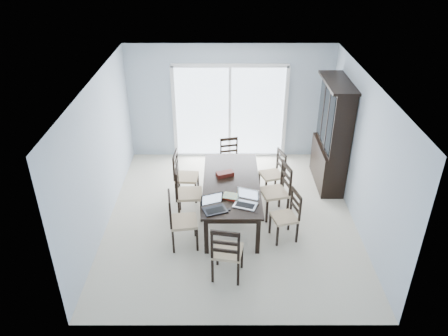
{
  "coord_description": "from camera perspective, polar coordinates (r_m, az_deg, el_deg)",
  "views": [
    {
      "loc": [
        -0.14,
        -6.61,
        4.79
      ],
      "look_at": [
        -0.13,
        0.0,
        1.05
      ],
      "focal_mm": 35.0,
      "sensor_mm": 36.0,
      "label": 1
    }
  ],
  "objects": [
    {
      "name": "game_box",
      "position": [
        7.93,
        0.12,
        -0.79
      ],
      "size": [
        0.35,
        0.26,
        0.08
      ],
      "primitive_type": "cube",
      "rotation": [
        0.0,
        0.0,
        0.37
      ],
      "color": "#47100E",
      "rests_on": "dining_table"
    },
    {
      "name": "chair_left_near",
      "position": [
        7.21,
        -6.12,
        -6.14
      ],
      "size": [
        0.51,
        0.49,
        1.16
      ],
      "rotation": [
        0.0,
        0.0,
        -1.42
      ],
      "color": "black",
      "rests_on": "floor"
    },
    {
      "name": "back_wall",
      "position": [
        9.76,
        0.76,
        8.55
      ],
      "size": [
        4.5,
        0.02,
        2.6
      ],
      "primitive_type": "cube",
      "color": "#A6B5C6",
      "rests_on": "floor"
    },
    {
      "name": "chair_right_mid",
      "position": [
        7.98,
        7.3,
        -2.21
      ],
      "size": [
        0.56,
        0.55,
        1.19
      ],
      "rotation": [
        0.0,
        0.0,
        1.83
      ],
      "color": "black",
      "rests_on": "floor"
    },
    {
      "name": "chair_left_far",
      "position": [
        8.45,
        -5.57,
        -0.37
      ],
      "size": [
        0.46,
        0.45,
        1.13
      ],
      "rotation": [
        0.0,
        0.0,
        -1.63
      ],
      "color": "black",
      "rests_on": "floor"
    },
    {
      "name": "wall_right",
      "position": [
        7.85,
        17.66,
        1.61
      ],
      "size": [
        0.02,
        5.0,
        2.6
      ],
      "primitive_type": "cube",
      "color": "#A6B5C6",
      "rests_on": "floor"
    },
    {
      "name": "chair_left_mid",
      "position": [
        7.89,
        -5.27,
        -2.52
      ],
      "size": [
        0.48,
        0.47,
        1.18
      ],
      "rotation": [
        0.0,
        0.0,
        -1.51
      ],
      "color": "black",
      "rests_on": "floor"
    },
    {
      "name": "chair_right_near",
      "position": [
        7.46,
        8.57,
        -5.51
      ],
      "size": [
        0.49,
        0.48,
        1.04
      ],
      "rotation": [
        0.0,
        0.0,
        1.83
      ],
      "color": "black",
      "rests_on": "floor"
    },
    {
      "name": "laptop_silver",
      "position": [
        7.12,
        2.81,
        -4.52
      ],
      "size": [
        0.43,
        0.37,
        0.25
      ],
      "rotation": [
        0.0,
        0.0,
        -0.35
      ],
      "color": "#BBBBBE",
      "rests_on": "dining_table"
    },
    {
      "name": "chair_end_near",
      "position": [
        6.52,
        0.33,
        -10.41
      ],
      "size": [
        0.5,
        0.51,
        1.15
      ],
      "rotation": [
        0.0,
        0.0,
        -0.18
      ],
      "color": "black",
      "rests_on": "floor"
    },
    {
      "name": "cell_phone",
      "position": [
        7.04,
        0.36,
        -5.45
      ],
      "size": [
        0.12,
        0.07,
        0.01
      ],
      "primitive_type": "cube",
      "rotation": [
        0.0,
        0.0,
        0.12
      ],
      "color": "black",
      "rests_on": "dining_table"
    },
    {
      "name": "sliding_door",
      "position": [
        9.82,
        0.76,
        7.34
      ],
      "size": [
        2.52,
        0.05,
        2.18
      ],
      "color": "silver",
      "rests_on": "floor"
    },
    {
      "name": "hot_tub",
      "position": [
        11.08,
        -2.89,
        6.74
      ],
      "size": [
        1.99,
        1.79,
        1.01
      ],
      "rotation": [
        0.0,
        0.0,
        -0.02
      ],
      "color": "brown",
      "rests_on": "balcony"
    },
    {
      "name": "book_stack",
      "position": [
        7.33,
        0.85,
        -3.75
      ],
      "size": [
        0.31,
        0.26,
        0.04
      ],
      "rotation": [
        0.0,
        0.0,
        -0.41
      ],
      "color": "maroon",
      "rests_on": "dining_table"
    },
    {
      "name": "chair_end_far",
      "position": [
        9.14,
        0.76,
        1.77
      ],
      "size": [
        0.46,
        0.47,
        1.02
      ],
      "rotation": [
        0.0,
        0.0,
        3.36
      ],
      "color": "black",
      "rests_on": "floor"
    },
    {
      "name": "dining_table",
      "position": [
        7.79,
        0.96,
        -2.39
      ],
      "size": [
        1.0,
        2.2,
        0.75
      ],
      "color": "black",
      "rests_on": "floor"
    },
    {
      "name": "chair_right_far",
      "position": [
        8.63,
        6.81,
        -0.06
      ],
      "size": [
        0.51,
        0.5,
        1.06
      ],
      "rotation": [
        0.0,
        0.0,
        1.87
      ],
      "color": "black",
      "rests_on": "floor"
    },
    {
      "name": "railing",
      "position": [
        11.9,
        0.62,
        8.63
      ],
      "size": [
        4.5,
        0.06,
        1.1
      ],
      "primitive_type": "cube",
      "color": "#99999E",
      "rests_on": "balcony"
    },
    {
      "name": "laptop_dark",
      "position": [
        6.99,
        -1.17,
        -5.19
      ],
      "size": [
        0.44,
        0.37,
        0.25
      ],
      "rotation": [
        0.0,
        0.0,
        0.37
      ],
      "color": "black",
      "rests_on": "dining_table"
    },
    {
      "name": "floor",
      "position": [
        8.17,
        0.92,
        -6.4
      ],
      "size": [
        5.0,
        5.0,
        0.0
      ],
      "primitive_type": "plane",
      "color": "beige",
      "rests_on": "ground"
    },
    {
      "name": "china_hutch",
      "position": [
        8.96,
        13.93,
        4.08
      ],
      "size": [
        0.5,
        1.38,
        2.2
      ],
      "color": "black",
      "rests_on": "floor"
    },
    {
      "name": "wall_left",
      "position": [
        7.77,
        -15.83,
        1.62
      ],
      "size": [
        0.02,
        5.0,
        2.6
      ],
      "primitive_type": "cube",
      "color": "#A6B5C6",
      "rests_on": "floor"
    },
    {
      "name": "ceiling",
      "position": [
        6.97,
        1.09,
        11.18
      ],
      "size": [
        5.0,
        5.0,
        0.0
      ],
      "primitive_type": "plane",
      "rotation": [
        3.14,
        0.0,
        0.0
      ],
      "color": "white",
      "rests_on": "back_wall"
    },
    {
      "name": "balcony",
      "position": [
        11.21,
        0.65,
        3.94
      ],
      "size": [
        4.5,
        2.0,
        0.1
      ],
      "primitive_type": "cube",
      "color": "gray",
      "rests_on": "ground"
    }
  ]
}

